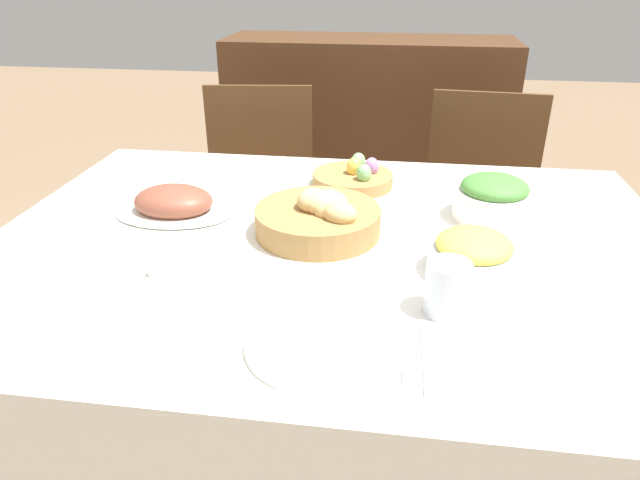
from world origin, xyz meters
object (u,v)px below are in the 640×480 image
at_px(chair_far_left, 258,194).
at_px(dinner_plate, 317,344).
at_px(chair_far_right, 480,206).
at_px(drinking_cup, 447,288).
at_px(bread_basket, 320,217).
at_px(knife, 406,353).
at_px(fork, 232,338).
at_px(butter_dish, 186,264).
at_px(egg_basket, 354,177).
at_px(green_salad_bowl, 493,198).
at_px(ham_platter, 174,203).
at_px(spoon, 425,355).
at_px(sideboard, 366,139).
at_px(pineapple_bowl, 473,254).

xyz_separation_m(chair_far_left, dinner_plate, (0.42, -1.30, 0.28)).
distance_m(chair_far_right, drinking_cup, 1.23).
relative_size(bread_basket, knife, 1.53).
bearing_deg(chair_far_left, knife, -73.05).
bearing_deg(fork, butter_dish, 126.64).
distance_m(egg_basket, green_salad_bowl, 0.39).
bearing_deg(dinner_plate, ham_platter, 131.36).
bearing_deg(butter_dish, chair_far_right, 56.33).
relative_size(egg_basket, drinking_cup, 2.25).
relative_size(dinner_plate, spoon, 1.27).
distance_m(sideboard, spoon, 2.10).
bearing_deg(sideboard, chair_far_right, -58.32).
distance_m(sideboard, green_salad_bowl, 1.60).
height_order(pineapple_bowl, spoon, pineapple_bowl).
height_order(chair_far_left, fork, chair_far_left).
bearing_deg(butter_dish, spoon, -24.16).
bearing_deg(spoon, bread_basket, 117.95).
bearing_deg(chair_far_right, bread_basket, -113.93).
distance_m(green_salad_bowl, butter_dish, 0.73).
bearing_deg(dinner_plate, drinking_cup, 32.32).
xyz_separation_m(chair_far_left, chair_far_right, (0.85, 0.00, 0.00)).
bearing_deg(ham_platter, butter_dish, -64.73).
distance_m(egg_basket, ham_platter, 0.49).
bearing_deg(chair_far_right, green_salad_bowl, -91.98).
distance_m(chair_far_left, green_salad_bowl, 1.11).
bearing_deg(knife, butter_dish, 155.03).
relative_size(chair_far_left, knife, 4.71).
relative_size(chair_far_left, pineapple_bowl, 4.99).
distance_m(sideboard, dinner_plate, 2.09).
distance_m(bread_basket, pineapple_bowl, 0.35).
distance_m(bread_basket, egg_basket, 0.32).
height_order(dinner_plate, knife, dinner_plate).
relative_size(egg_basket, butter_dish, 1.73).
bearing_deg(drinking_cup, dinner_plate, -147.68).
bearing_deg(pineapple_bowl, knife, -114.20).
distance_m(chair_far_left, bread_basket, 1.01).
relative_size(green_salad_bowl, fork, 1.00).
xyz_separation_m(pineapple_bowl, drinking_cup, (-0.06, -0.15, 0.01)).
bearing_deg(sideboard, knife, -84.74).
height_order(ham_platter, knife, ham_platter).
relative_size(knife, drinking_cup, 1.90).
bearing_deg(knife, chair_far_left, 114.23).
bearing_deg(butter_dish, drinking_cup, -8.68).
bearing_deg(ham_platter, pineapple_bowl, -16.03).
relative_size(egg_basket, spoon, 1.18).
bearing_deg(ham_platter, bread_basket, -9.88).
xyz_separation_m(sideboard, drinking_cup, (0.26, -1.94, 0.32)).
bearing_deg(ham_platter, spoon, -38.89).
xyz_separation_m(egg_basket, green_salad_bowl, (0.34, -0.17, 0.03)).
distance_m(green_salad_bowl, spoon, 0.58).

